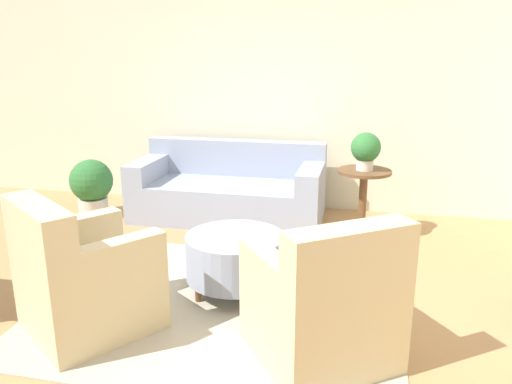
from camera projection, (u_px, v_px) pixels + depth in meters
The scene contains 10 objects.
ground_plane at pixel (221, 305), 3.77m from camera, with size 16.00×16.00×0.00m, color #AD7F51.
wall_back at pixel (283, 91), 5.92m from camera, with size 9.26×0.12×2.80m.
rug at pixel (221, 305), 3.77m from camera, with size 2.64×2.18×0.01m.
couch at pixel (229, 191), 5.72m from camera, with size 2.13×0.96×0.85m.
armchair_left at pixel (81, 280), 3.35m from camera, with size 1.07×1.08×0.94m.
armchair_right at pixel (325, 306), 3.01m from camera, with size 1.07×1.08×0.94m.
ottoman_table at pixel (235, 256), 3.91m from camera, with size 0.77×0.77×0.47m.
side_table at pixel (363, 191), 5.11m from camera, with size 0.55×0.55×0.69m.
potted_plant_on_side_table at pixel (366, 149), 4.99m from camera, with size 0.30×0.30×0.38m.
potted_plant_floor at pixel (92, 185), 5.76m from camera, with size 0.49×0.49×0.66m.
Camera 1 is at (1.00, -3.26, 1.85)m, focal length 35.00 mm.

